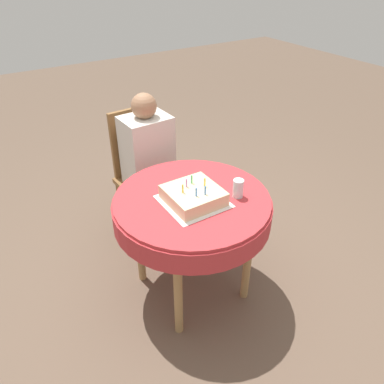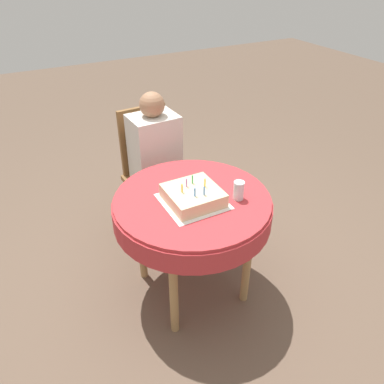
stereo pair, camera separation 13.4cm
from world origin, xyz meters
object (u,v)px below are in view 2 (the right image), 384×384
birthday_cake (193,195)px  chair (152,168)px  person (156,154)px  drinking_glass (239,190)px

birthday_cake → chair: bearing=84.1°
person → drinking_glass: 0.86m
chair → birthday_cake: chair is taller
person → drinking_glass: person is taller
chair → person: (0.00, -0.10, 0.17)m
chair → drinking_glass: bearing=-83.4°
birthday_cake → drinking_glass: birthday_cake is taller
chair → drinking_glass: chair is taller
chair → person: bearing=-90.0°
drinking_glass → chair: bearing=99.3°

